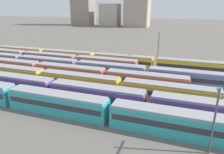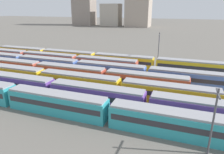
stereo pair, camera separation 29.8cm
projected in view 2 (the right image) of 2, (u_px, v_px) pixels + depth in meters
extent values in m
plane|color=#666059|center=(4.00, 71.00, 58.62)|extent=(600.00, 600.00, 0.00)
cube|color=teal|center=(57.00, 104.00, 35.13)|extent=(18.00, 3.00, 3.40)
cube|color=#2D2D33|center=(57.00, 102.00, 35.00)|extent=(17.20, 3.06, 0.90)
cube|color=#939399|center=(56.00, 94.00, 34.52)|extent=(17.60, 2.70, 0.35)
cube|color=teal|center=(172.00, 124.00, 29.10)|extent=(18.00, 3.00, 3.40)
cube|color=#2D2D33|center=(172.00, 121.00, 28.97)|extent=(17.20, 3.06, 0.90)
cube|color=#939399|center=(173.00, 112.00, 28.50)|extent=(17.60, 2.70, 0.35)
cube|color=#6B429E|center=(15.00, 84.00, 44.18)|extent=(18.00, 3.00, 3.40)
cube|color=#2D2D33|center=(15.00, 82.00, 44.05)|extent=(17.20, 3.06, 0.90)
cube|color=#939399|center=(14.00, 76.00, 43.58)|extent=(17.60, 2.70, 0.35)
cube|color=#6B429E|center=(96.00, 96.00, 38.16)|extent=(18.00, 3.00, 3.40)
cube|color=#2D2D33|center=(96.00, 94.00, 38.03)|extent=(17.20, 3.06, 0.90)
cube|color=#939399|center=(96.00, 87.00, 37.56)|extent=(17.60, 2.70, 0.35)
cube|color=#6B429E|center=(208.00, 113.00, 32.14)|extent=(18.00, 3.00, 3.40)
cube|color=#2D2D33|center=(208.00, 111.00, 32.01)|extent=(17.20, 3.06, 0.90)
cube|color=#939399|center=(210.00, 102.00, 31.54)|extent=(17.60, 2.70, 0.35)
cube|color=yellow|center=(11.00, 74.00, 50.82)|extent=(18.00, 3.00, 3.40)
cube|color=#2D2D33|center=(11.00, 72.00, 50.69)|extent=(17.20, 3.06, 0.90)
cube|color=#939399|center=(10.00, 67.00, 50.22)|extent=(17.60, 2.70, 0.35)
cube|color=yellow|center=(80.00, 83.00, 44.80)|extent=(18.00, 3.00, 3.40)
cube|color=#2D2D33|center=(79.00, 81.00, 44.67)|extent=(17.20, 3.06, 0.90)
cube|color=#939399|center=(79.00, 75.00, 44.20)|extent=(17.60, 2.70, 0.35)
cube|color=yellow|center=(169.00, 95.00, 38.78)|extent=(18.00, 3.00, 3.40)
cube|color=#2D2D33|center=(169.00, 93.00, 38.65)|extent=(17.20, 3.06, 0.90)
cube|color=#939399|center=(170.00, 85.00, 38.18)|extent=(17.60, 2.70, 0.35)
cube|color=#BC4C38|center=(10.00, 66.00, 57.17)|extent=(18.00, 3.00, 3.40)
cube|color=#2D2D33|center=(10.00, 65.00, 57.04)|extent=(17.20, 3.06, 0.90)
cube|color=#939399|center=(9.00, 60.00, 56.57)|extent=(17.60, 2.70, 0.35)
cube|color=#BC4C38|center=(70.00, 73.00, 51.15)|extent=(18.00, 3.00, 3.40)
cube|color=#2D2D33|center=(70.00, 72.00, 51.02)|extent=(17.20, 3.06, 0.90)
cube|color=#939399|center=(70.00, 66.00, 50.55)|extent=(17.60, 2.70, 0.35)
cube|color=#BC4C38|center=(146.00, 82.00, 45.13)|extent=(18.00, 3.00, 3.40)
cube|color=#2D2D33|center=(146.00, 81.00, 45.00)|extent=(17.20, 3.06, 0.90)
cube|color=#939399|center=(146.00, 74.00, 44.53)|extent=(17.60, 2.70, 0.35)
cube|color=#4C70BC|center=(48.00, 65.00, 59.05)|extent=(18.00, 3.00, 3.40)
cube|color=#2D2D33|center=(48.00, 63.00, 58.91)|extent=(17.20, 3.06, 0.90)
cube|color=#939399|center=(48.00, 58.00, 58.44)|extent=(17.60, 2.70, 0.35)
cube|color=#4C70BC|center=(110.00, 71.00, 53.02)|extent=(18.00, 3.00, 3.40)
cube|color=#2D2D33|center=(110.00, 70.00, 52.89)|extent=(17.20, 3.06, 0.90)
cube|color=#939399|center=(110.00, 64.00, 52.42)|extent=(17.60, 2.70, 0.35)
cube|color=#4C70BC|center=(188.00, 79.00, 47.00)|extent=(18.00, 3.00, 3.40)
cube|color=#2D2D33|center=(188.00, 78.00, 46.87)|extent=(17.20, 3.06, 0.90)
cube|color=#939399|center=(189.00, 72.00, 46.40)|extent=(17.60, 2.70, 0.35)
cube|color=#BC4C38|center=(3.00, 55.00, 70.73)|extent=(18.00, 3.00, 3.40)
cube|color=#2D2D33|center=(3.00, 54.00, 70.60)|extent=(17.20, 3.06, 0.90)
cube|color=#939399|center=(2.00, 50.00, 70.13)|extent=(17.60, 2.70, 0.35)
cube|color=#BC4C38|center=(50.00, 60.00, 64.71)|extent=(18.00, 3.00, 3.40)
cube|color=#2D2D33|center=(50.00, 58.00, 64.58)|extent=(17.20, 3.06, 0.90)
cube|color=#939399|center=(49.00, 54.00, 64.11)|extent=(17.60, 2.70, 0.35)
cube|color=#BC4C38|center=(106.00, 65.00, 58.69)|extent=(18.00, 3.00, 3.40)
cube|color=#2D2D33|center=(106.00, 64.00, 58.56)|extent=(17.20, 3.06, 0.90)
cube|color=#939399|center=(106.00, 59.00, 58.09)|extent=(17.60, 2.70, 0.35)
cube|color=yellow|center=(22.00, 53.00, 74.23)|extent=(18.00, 3.00, 3.40)
cube|color=#2D2D33|center=(22.00, 52.00, 74.09)|extent=(17.20, 3.06, 0.90)
cube|color=#939399|center=(22.00, 48.00, 73.62)|extent=(17.60, 2.70, 0.35)
cube|color=yellow|center=(68.00, 57.00, 68.20)|extent=(18.00, 3.00, 3.40)
cube|color=#2D2D33|center=(68.00, 56.00, 68.07)|extent=(17.20, 3.06, 0.90)
cube|color=#939399|center=(68.00, 51.00, 67.60)|extent=(17.60, 2.70, 0.35)
cube|color=yellow|center=(123.00, 62.00, 62.18)|extent=(18.00, 3.00, 3.40)
cube|color=#2D2D33|center=(123.00, 60.00, 62.05)|extent=(17.20, 3.06, 0.90)
cube|color=#939399|center=(123.00, 56.00, 61.58)|extent=(17.60, 2.70, 0.35)
cube|color=yellow|center=(190.00, 68.00, 56.16)|extent=(18.00, 3.00, 3.40)
cube|color=#2D2D33|center=(190.00, 66.00, 56.03)|extent=(17.20, 3.06, 0.90)
cube|color=#939399|center=(191.00, 61.00, 55.56)|extent=(17.60, 2.70, 0.35)
cylinder|color=#4C4C51|center=(213.00, 123.00, 24.32)|extent=(0.24, 0.24, 8.76)
cube|color=#47474C|center=(218.00, 93.00, 23.11)|extent=(0.16, 3.20, 0.16)
cylinder|color=#4C4C51|center=(158.00, 51.00, 60.50)|extent=(0.24, 0.24, 10.43)
cube|color=#47474C|center=(160.00, 35.00, 59.01)|extent=(0.16, 3.20, 0.16)
cube|color=gray|center=(84.00, 1.00, 200.92)|extent=(19.84, 15.45, 46.06)
cube|color=#B2A899|center=(111.00, 15.00, 196.07)|extent=(17.86, 13.44, 20.20)
cube|color=#A89989|center=(139.00, 6.00, 185.12)|extent=(21.22, 18.71, 36.15)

